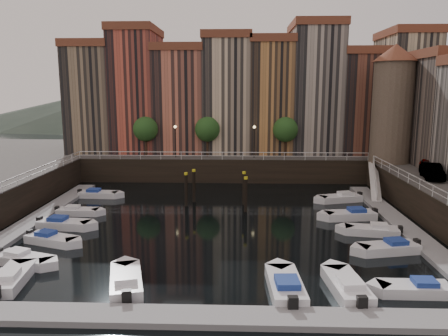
{
  "coord_description": "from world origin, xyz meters",
  "views": [
    {
      "loc": [
        2.12,
        -37.68,
        11.81
      ],
      "look_at": [
        0.65,
        4.0,
        4.16
      ],
      "focal_mm": 35.0,
      "sensor_mm": 36.0,
      "label": 1
    }
  ],
  "objects_px": {
    "corner_tower": "(392,102)",
    "boat_left_0": "(23,259)",
    "car_a": "(428,167)",
    "mooring_pilings": "(217,190)",
    "car_b": "(432,172)",
    "boat_left_1": "(51,239)",
    "boat_left_2": "(63,224)",
    "gangway": "(375,179)"
  },
  "relations": [
    {
      "from": "corner_tower",
      "to": "boat_left_0",
      "type": "xyz_separation_m",
      "value": [
        -32.57,
        -24.63,
        -9.85
      ]
    },
    {
      "from": "corner_tower",
      "to": "car_a",
      "type": "height_order",
      "value": "corner_tower"
    },
    {
      "from": "mooring_pilings",
      "to": "car_b",
      "type": "bearing_deg",
      "value": -1.79
    },
    {
      "from": "boat_left_1",
      "to": "boat_left_0",
      "type": "bearing_deg",
      "value": -73.79
    },
    {
      "from": "car_b",
      "to": "boat_left_1",
      "type": "bearing_deg",
      "value": -150.91
    },
    {
      "from": "mooring_pilings",
      "to": "car_a",
      "type": "xyz_separation_m",
      "value": [
        22.11,
        3.04,
        2.02
      ]
    },
    {
      "from": "boat_left_1",
      "to": "boat_left_2",
      "type": "distance_m",
      "value": 3.78
    },
    {
      "from": "boat_left_0",
      "to": "boat_left_2",
      "type": "relative_size",
      "value": 0.95
    },
    {
      "from": "corner_tower",
      "to": "boat_left_1",
      "type": "distance_m",
      "value": 39.61
    },
    {
      "from": "mooring_pilings",
      "to": "boat_left_2",
      "type": "height_order",
      "value": "mooring_pilings"
    },
    {
      "from": "car_b",
      "to": "gangway",
      "type": "bearing_deg",
      "value": 135.96
    },
    {
      "from": "corner_tower",
      "to": "boat_left_1",
      "type": "bearing_deg",
      "value": -147.54
    },
    {
      "from": "boat_left_1",
      "to": "car_b",
      "type": "height_order",
      "value": "car_b"
    },
    {
      "from": "boat_left_1",
      "to": "mooring_pilings",
      "type": "bearing_deg",
      "value": 61.84
    },
    {
      "from": "mooring_pilings",
      "to": "boat_left_0",
      "type": "height_order",
      "value": "mooring_pilings"
    },
    {
      "from": "boat_left_1",
      "to": "car_b",
      "type": "bearing_deg",
      "value": 36.92
    },
    {
      "from": "corner_tower",
      "to": "mooring_pilings",
      "type": "relative_size",
      "value": 2.17
    },
    {
      "from": "boat_left_0",
      "to": "boat_left_2",
      "type": "xyz_separation_m",
      "value": [
        -0.33,
        7.78,
        0.02
      ]
    },
    {
      "from": "car_a",
      "to": "car_b",
      "type": "height_order",
      "value": "car_b"
    },
    {
      "from": "corner_tower",
      "to": "car_b",
      "type": "relative_size",
      "value": 3.04
    },
    {
      "from": "boat_left_1",
      "to": "car_a",
      "type": "xyz_separation_m",
      "value": [
        34.37,
        14.37,
        3.33
      ]
    },
    {
      "from": "boat_left_1",
      "to": "car_b",
      "type": "distance_m",
      "value": 35.06
    },
    {
      "from": "boat_left_2",
      "to": "car_b",
      "type": "xyz_separation_m",
      "value": [
        33.76,
        6.93,
        3.38
      ]
    },
    {
      "from": "car_a",
      "to": "boat_left_2",
      "type": "bearing_deg",
      "value": -144.87
    },
    {
      "from": "corner_tower",
      "to": "mooring_pilings",
      "type": "xyz_separation_m",
      "value": [
        -20.11,
        -9.27,
        -8.54
      ]
    },
    {
      "from": "boat_left_2",
      "to": "car_a",
      "type": "bearing_deg",
      "value": 24.4
    },
    {
      "from": "gangway",
      "to": "boat_left_1",
      "type": "distance_m",
      "value": 33.61
    },
    {
      "from": "gangway",
      "to": "boat_left_1",
      "type": "relative_size",
      "value": 1.86
    },
    {
      "from": "corner_tower",
      "to": "gangway",
      "type": "relative_size",
      "value": 1.66
    },
    {
      "from": "mooring_pilings",
      "to": "boat_left_2",
      "type": "relative_size",
      "value": 1.32
    },
    {
      "from": "boat_left_2",
      "to": "corner_tower",
      "type": "bearing_deg",
      "value": 34.59
    },
    {
      "from": "boat_left_1",
      "to": "car_b",
      "type": "xyz_separation_m",
      "value": [
        33.22,
        10.67,
        3.41
      ]
    },
    {
      "from": "gangway",
      "to": "car_b",
      "type": "bearing_deg",
      "value": -55.32
    },
    {
      "from": "corner_tower",
      "to": "car_b",
      "type": "bearing_deg",
      "value": -85.1
    },
    {
      "from": "car_a",
      "to": "corner_tower",
      "type": "bearing_deg",
      "value": 126.0
    },
    {
      "from": "boat_left_2",
      "to": "car_a",
      "type": "xyz_separation_m",
      "value": [
        34.9,
        10.62,
        3.31
      ]
    },
    {
      "from": "car_a",
      "to": "car_b",
      "type": "bearing_deg",
      "value": -89.04
    },
    {
      "from": "mooring_pilings",
      "to": "car_b",
      "type": "distance_m",
      "value": 21.08
    },
    {
      "from": "corner_tower",
      "to": "gangway",
      "type": "distance_m",
      "value": 9.86
    },
    {
      "from": "mooring_pilings",
      "to": "boat_left_2",
      "type": "xyz_separation_m",
      "value": [
        -12.8,
        -7.58,
        -1.28
      ]
    },
    {
      "from": "corner_tower",
      "to": "car_a",
      "type": "bearing_deg",
      "value": -72.2
    },
    {
      "from": "boat_left_1",
      "to": "car_b",
      "type": "relative_size",
      "value": 0.99
    }
  ]
}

